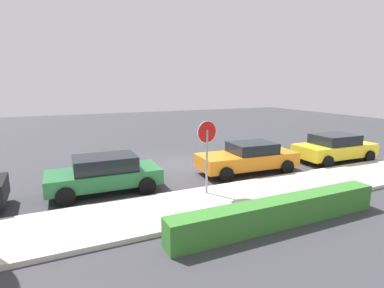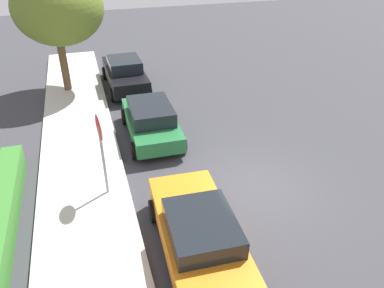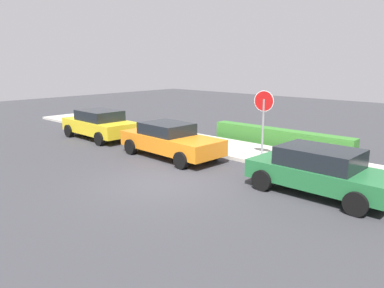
{
  "view_description": "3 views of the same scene",
  "coord_description": "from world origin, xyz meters",
  "px_view_note": "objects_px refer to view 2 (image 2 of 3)",
  "views": [
    {
      "loc": [
        5.67,
        13.52,
        3.97
      ],
      "look_at": [
        -0.19,
        0.7,
        1.18
      ],
      "focal_mm": 28.0,
      "sensor_mm": 36.0,
      "label": 1
    },
    {
      "loc": [
        -8.54,
        4.61,
        7.23
      ],
      "look_at": [
        1.09,
        1.69,
        1.28
      ],
      "focal_mm": 35.0,
      "sensor_mm": 36.0,
      "label": 2
    },
    {
      "loc": [
        8.54,
        -7.81,
        3.83
      ],
      "look_at": [
        -0.19,
        1.63,
        0.98
      ],
      "focal_mm": 35.0,
      "sensor_mm": 36.0,
      "label": 3
    }
  ],
  "objects_px": {
    "street_tree_near_corner": "(58,8)",
    "parked_car_black": "(125,73)",
    "parked_car_green": "(151,120)",
    "parked_car_orange": "(199,235)",
    "stop_sign": "(101,142)"
  },
  "relations": [
    {
      "from": "parked_car_orange",
      "to": "parked_car_green",
      "type": "bearing_deg",
      "value": -0.87
    },
    {
      "from": "parked_car_green",
      "to": "street_tree_near_corner",
      "type": "xyz_separation_m",
      "value": [
        5.79,
        2.88,
        3.24
      ]
    },
    {
      "from": "parked_car_green",
      "to": "parked_car_black",
      "type": "distance_m",
      "value": 5.41
    },
    {
      "from": "street_tree_near_corner",
      "to": "parked_car_black",
      "type": "bearing_deg",
      "value": -98.34
    },
    {
      "from": "parked_car_orange",
      "to": "parked_car_green",
      "type": "relative_size",
      "value": 1.13
    },
    {
      "from": "stop_sign",
      "to": "parked_car_black",
      "type": "bearing_deg",
      "value": -11.75
    },
    {
      "from": "parked_car_green",
      "to": "street_tree_near_corner",
      "type": "relative_size",
      "value": 0.73
    },
    {
      "from": "parked_car_orange",
      "to": "parked_car_green",
      "type": "distance_m",
      "value": 6.37
    },
    {
      "from": "parked_car_orange",
      "to": "parked_car_black",
      "type": "xyz_separation_m",
      "value": [
        11.77,
        0.14,
        0.05
      ]
    },
    {
      "from": "stop_sign",
      "to": "parked_car_green",
      "type": "height_order",
      "value": "stop_sign"
    },
    {
      "from": "parked_car_black",
      "to": "street_tree_near_corner",
      "type": "relative_size",
      "value": 0.82
    },
    {
      "from": "stop_sign",
      "to": "parked_car_green",
      "type": "distance_m",
      "value": 3.99
    },
    {
      "from": "parked_car_orange",
      "to": "parked_car_green",
      "type": "xyz_separation_m",
      "value": [
        6.37,
        -0.1,
        0.02
      ]
    },
    {
      "from": "parked_car_green",
      "to": "parked_car_black",
      "type": "height_order",
      "value": "parked_car_black"
    },
    {
      "from": "stop_sign",
      "to": "parked_car_black",
      "type": "xyz_separation_m",
      "value": [
        8.63,
        -1.8,
        -1.14
      ]
    }
  ]
}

